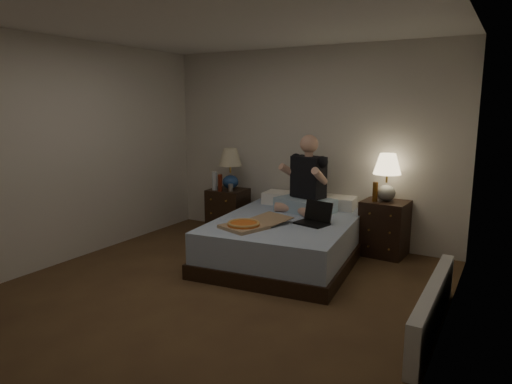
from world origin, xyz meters
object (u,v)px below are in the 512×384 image
Objects in this scene: soda_can at (231,188)px; person at (306,174)px; laptop at (312,214)px; radiator at (433,308)px; beer_bottle_left at (220,183)px; pizza_box at (244,225)px; beer_bottle_right at (375,192)px; nightstand_left at (228,212)px; water_bottle at (215,181)px; nightstand_right at (385,228)px; bed at (287,239)px; lamp_left at (230,169)px; lamp_right at (387,177)px.

person reaches higher than soda_can.
laptop reaches higher than radiator.
beer_bottle_left is 1.42m from pizza_box.
pizza_box is 2.02m from radiator.
beer_bottle_right is 0.84m from person.
water_bottle is (-0.12, -0.13, 0.44)m from nightstand_left.
nightstand_right is 0.71× the size of person.
bed is 19.65× the size of soda_can.
lamp_left is 1.62m from pizza_box.
soda_can is 3.20m from radiator.
laptop is at bearing -120.43° from nightstand_right.
nightstand_left is at bearing 170.04° from laptop.
pizza_box is at bearing -52.02° from lamp_left.
pizza_box is at bearing -43.57° from water_bottle.
nightstand_right is at bearing 0.00° from lamp_right.
beer_bottle_right is at bearing -138.04° from lamp_right.
bed is at bearing -140.59° from lamp_right.
bed is 1.23× the size of radiator.
radiator is at bearing -24.96° from beer_bottle_left.
lamp_right is 1.65× the size of laptop.
lamp_left is 2.00m from beer_bottle_right.
lamp_left is at bearing -176.69° from lamp_right.
water_bottle reaches higher than bed.
nightstand_right is 2.86× the size of beer_bottle_right.
nightstand_left is 2.75× the size of beer_bottle_left.
water_bottle reaches higher than soda_can.
nightstand_left is at bearing -91.94° from lamp_left.
water_bottle reaches higher than laptop.
water_bottle is (-2.22, -0.32, -0.18)m from lamp_right.
soda_can is (-1.99, -0.28, -0.25)m from lamp_right.
laptop is 0.45× the size of pizza_box.
person is at bearing -8.82° from lamp_left.
beer_bottle_left is (-1.19, 0.40, 0.50)m from bed.
beer_bottle_left is (-2.11, -0.35, -0.19)m from lamp_right.
lamp_left is at bearing 123.46° from soda_can.
radiator is at bearing -31.38° from nightstand_left.
radiator is (2.93, -1.60, -0.71)m from lamp_left.
beer_bottle_right is 0.25× the size of person.
lamp_left reaches higher than beer_bottle_right.
beer_bottle_right is at bearing 0.83° from lamp_left.
beer_bottle_right is (2.01, 0.26, 0.02)m from beer_bottle_left.
radiator is at bearing -60.51° from nightstand_right.
radiator is (1.72, -1.41, -0.76)m from person.
radiator is (3.05, -1.40, -0.56)m from water_bottle.
water_bottle is 0.27× the size of person.
nightstand_left reaches higher than radiator.
person is 1.16m from pizza_box.
beer_bottle_left is (-2.12, -0.35, 0.42)m from nightstand_right.
beer_bottle_left is 0.30× the size of pizza_box.
soda_can is at bearing 171.78° from laptop.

